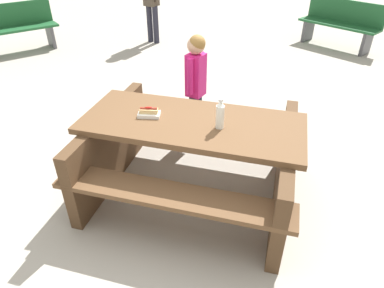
# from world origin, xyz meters

# --- Properties ---
(ground_plane) EXTENTS (30.00, 30.00, 0.00)m
(ground_plane) POSITION_xyz_m (0.00, 0.00, 0.00)
(ground_plane) COLOR #ADA599
(ground_plane) RESTS_ON ground
(picnic_table) EXTENTS (2.03, 1.72, 0.75)m
(picnic_table) POSITION_xyz_m (0.00, 0.00, 0.44)
(picnic_table) COLOR brown
(picnic_table) RESTS_ON ground
(soda_bottle) EXTENTS (0.07, 0.07, 0.25)m
(soda_bottle) POSITION_xyz_m (-0.24, -0.00, 0.86)
(soda_bottle) COLOR silver
(soda_bottle) RESTS_ON picnic_table
(hotdog_tray) EXTENTS (0.21, 0.17, 0.08)m
(hotdog_tray) POSITION_xyz_m (0.35, 0.09, 0.78)
(hotdog_tray) COLOR white
(hotdog_tray) RESTS_ON picnic_table
(child_in_coat) EXTENTS (0.19, 0.29, 1.17)m
(child_in_coat) POSITION_xyz_m (0.39, -0.87, 0.75)
(child_in_coat) COLOR #262633
(child_in_coat) RESTS_ON ground
(park_bench_near) EXTENTS (1.55, 0.89, 0.85)m
(park_bench_near) POSITION_xyz_m (-0.62, -5.13, 0.45)
(park_bench_near) COLOR #1E592D
(park_bench_near) RESTS_ON ground
(park_bench_mid) EXTENTS (1.05, 1.52, 0.85)m
(park_bench_mid) POSITION_xyz_m (4.71, -2.13, 0.45)
(park_bench_mid) COLOR #1E592D
(park_bench_mid) RESTS_ON ground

